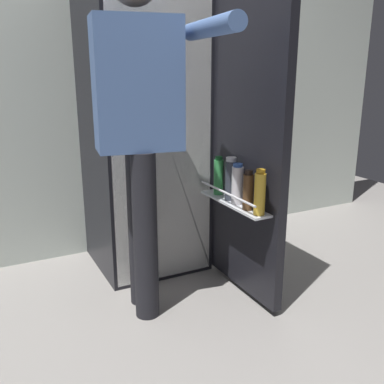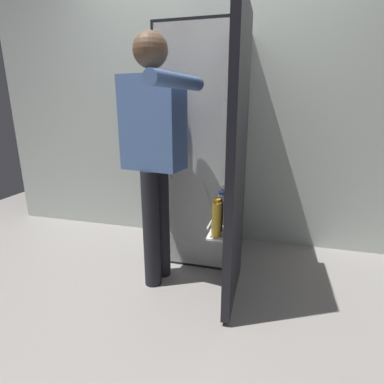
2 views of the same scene
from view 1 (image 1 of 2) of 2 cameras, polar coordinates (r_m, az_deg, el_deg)
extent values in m
plane|color=gray|center=(2.47, -1.04, -13.75)|extent=(6.08, 6.08, 0.00)
cube|color=beige|center=(3.00, -9.30, 16.37)|extent=(4.40, 0.10, 2.51)
cube|color=black|center=(2.68, -6.51, 9.09)|extent=(0.63, 0.62, 1.81)
cube|color=white|center=(2.39, -3.86, 8.35)|extent=(0.59, 0.01, 1.77)
cube|color=white|center=(2.42, -4.36, 11.82)|extent=(0.55, 0.09, 0.01)
cube|color=black|center=(2.28, 7.39, 8.18)|extent=(0.05, 0.63, 1.78)
cube|color=white|center=(2.32, 5.48, -1.46)|extent=(0.10, 0.54, 0.01)
cylinder|color=silver|center=(2.28, 4.54, -0.15)|extent=(0.01, 0.52, 0.01)
cylinder|color=white|center=(2.27, 5.96, 0.86)|extent=(0.06, 0.06, 0.20)
cylinder|color=#335BB2|center=(2.24, 6.04, 3.51)|extent=(0.05, 0.05, 0.02)
cylinder|color=green|center=(2.43, 3.49, 1.94)|extent=(0.05, 0.05, 0.20)
cylinder|color=#195B28|center=(2.41, 3.54, 4.43)|extent=(0.04, 0.04, 0.02)
cylinder|color=gold|center=(2.11, 8.86, -0.29)|extent=(0.06, 0.06, 0.21)
cylinder|color=#BC8419|center=(2.08, 8.99, 2.68)|extent=(0.04, 0.04, 0.02)
cylinder|color=brown|center=(2.18, 7.35, -0.03)|extent=(0.05, 0.05, 0.18)
cylinder|color=black|center=(2.16, 7.45, 2.56)|extent=(0.04, 0.04, 0.02)
cylinder|color=#333842|center=(2.33, 5.09, 1.49)|extent=(0.06, 0.06, 0.21)
cylinder|color=silver|center=(2.31, 5.16, 4.28)|extent=(0.06, 0.06, 0.02)
cylinder|color=gold|center=(2.47, -1.66, 12.93)|extent=(0.10, 0.10, 0.07)
cylinder|color=black|center=(2.28, -6.88, -4.67)|extent=(0.12, 0.12, 0.85)
cylinder|color=black|center=(2.15, -6.12, -5.95)|extent=(0.12, 0.12, 0.85)
cube|color=#4C6BA3|center=(2.07, -7.16, 13.73)|extent=(0.42, 0.28, 0.60)
cylinder|color=#4C6BA3|center=(2.26, -8.13, 13.32)|extent=(0.08, 0.08, 0.56)
cylinder|color=#4C6BA3|center=(1.96, 2.48, 20.74)|extent=(0.17, 0.57, 0.08)
camera|label=2|loc=(1.48, 61.88, 9.31)|focal=28.21mm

